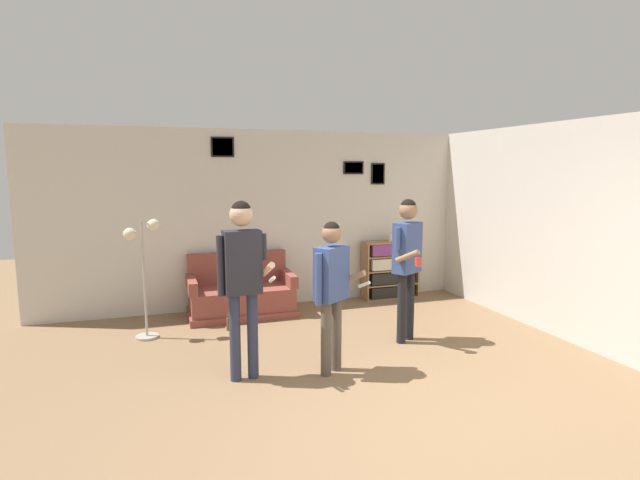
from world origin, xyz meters
The scene contains 11 objects.
ground_plane centered at (0.00, 0.00, 0.00)m, with size 20.00×20.00×0.00m, color #846647.
wall_back centered at (0.00, 4.23, 1.35)m, with size 7.78×0.08×2.70m.
wall_right centered at (2.72, 2.10, 1.35)m, with size 0.06×6.60×2.70m.
couch centered at (-0.95, 3.81, 0.29)m, with size 1.51×0.80×0.88m.
bookshelf centered at (1.55, 4.01, 0.47)m, with size 0.93×0.30×0.94m.
floor_lamp centered at (-2.25, 3.16, 1.03)m, with size 0.44×0.28×1.51m.
person_player_foreground_left centered at (-1.29, 1.54, 1.13)m, with size 0.52×0.47×1.81m.
person_player_foreground_center centered at (-0.40, 1.41, 0.97)m, with size 0.59×0.37×1.59m.
person_watcher_holding_cup centered at (0.79, 2.04, 1.09)m, with size 0.45×0.57×1.76m.
bottle_on_floor centered at (-1.23, 3.13, 0.09)m, with size 0.07×0.07×0.24m.
drinking_cup centered at (1.55, 4.01, 1.00)m, with size 0.08×0.08×0.11m.
Camera 1 is at (-2.08, -3.28, 2.11)m, focal length 28.00 mm.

